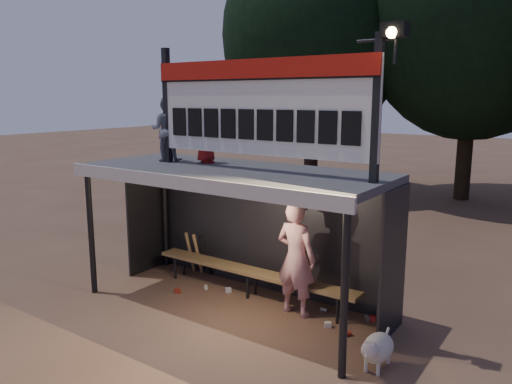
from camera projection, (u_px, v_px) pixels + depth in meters
The scene contains 12 objects.
ground at pixel (232, 307), 8.27m from camera, with size 80.00×80.00×0.00m, color brown.
player at pixel (296, 258), 7.84m from camera, with size 0.68×0.45×1.86m, color white.
child_a at pixel (166, 129), 8.60m from camera, with size 0.54×0.42×1.10m, color slate.
child_b at pixel (206, 135), 8.40m from camera, with size 0.46×0.30×0.95m, color #A21A18.
dugout_shelter at pixel (240, 195), 8.12m from camera, with size 5.10×2.08×2.32m.
scoreboard_assembly at pixel (260, 104), 7.32m from camera, with size 4.10×0.27×1.99m.
bench at pixel (251, 273), 8.63m from camera, with size 4.00×0.35×0.48m.
tree_left at pixel (313, 36), 17.54m from camera, with size 6.46×6.46×9.27m.
tree_mid at pixel (476, 9), 15.82m from camera, with size 7.22×7.22×10.36m.
dog at pixel (377, 348), 6.34m from camera, with size 0.36×0.81×0.49m.
bats at pixel (198, 254), 9.67m from camera, with size 0.48×0.33×0.84m.
litter at pixel (288, 308), 8.14m from camera, with size 3.38×1.00×0.08m.
Camera 1 is at (4.75, -6.15, 3.43)m, focal length 35.00 mm.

